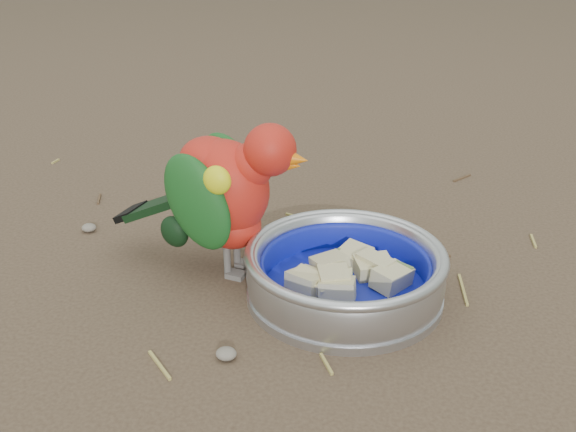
# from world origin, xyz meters

# --- Properties ---
(ground) EXTENTS (60.00, 60.00, 0.00)m
(ground) POSITION_xyz_m (0.00, 0.00, 0.00)
(ground) COLOR #49382A
(food_bowl) EXTENTS (0.23, 0.23, 0.02)m
(food_bowl) POSITION_xyz_m (0.12, 0.02, 0.01)
(food_bowl) COLOR #B2B2BA
(food_bowl) RESTS_ON ground
(bowl_wall) EXTENTS (0.23, 0.23, 0.04)m
(bowl_wall) POSITION_xyz_m (0.12, 0.02, 0.04)
(bowl_wall) COLOR #B2B2BA
(bowl_wall) RESTS_ON food_bowl
(fruit_wedges) EXTENTS (0.14, 0.14, 0.03)m
(fruit_wedges) POSITION_xyz_m (0.12, 0.02, 0.03)
(fruit_wedges) COLOR #C6BC89
(fruit_wedges) RESTS_ON food_bowl
(lory_parrot) EXTENTS (0.25, 0.15, 0.19)m
(lory_parrot) POSITION_xyz_m (-0.03, 0.05, 0.09)
(lory_parrot) COLOR #B61F13
(lory_parrot) RESTS_ON ground
(ground_debris) EXTENTS (0.90, 0.80, 0.01)m
(ground_debris) POSITION_xyz_m (-0.03, 0.03, 0.00)
(ground_debris) COLOR #A4924A
(ground_debris) RESTS_ON ground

